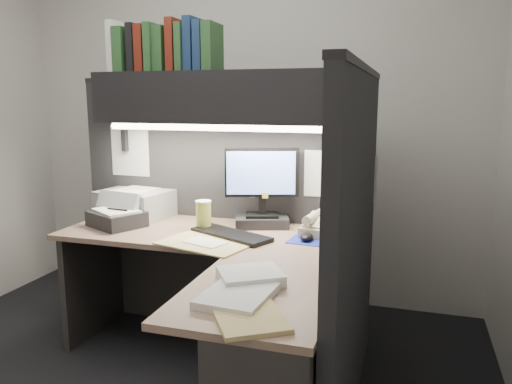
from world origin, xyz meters
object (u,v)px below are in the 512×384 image
(coffee_cup, at_px, (204,216))
(desk, at_px, (227,326))
(overhead_shelf, at_px, (222,98))
(notebook_stack, at_px, (117,219))
(keyboard, at_px, (231,235))
(telephone, at_px, (325,227))
(monitor, at_px, (262,196))
(printer, at_px, (137,203))

(coffee_cup, bearing_deg, desk, -58.34)
(overhead_shelf, relative_size, notebook_stack, 5.07)
(keyboard, bearing_deg, telephone, 44.89)
(desk, relative_size, monitor, 3.56)
(telephone, bearing_deg, coffee_cup, -163.63)
(monitor, height_order, notebook_stack, monitor)
(telephone, xyz_separation_m, coffee_cup, (-0.71, -0.09, 0.04))
(keyboard, bearing_deg, notebook_stack, -156.68)
(desk, xyz_separation_m, printer, (-0.93, 0.79, 0.37))
(overhead_shelf, distance_m, notebook_stack, 0.97)
(overhead_shelf, xyz_separation_m, telephone, (0.64, -0.07, -0.72))
(telephone, distance_m, notebook_stack, 1.25)
(coffee_cup, bearing_deg, keyboard, -25.23)
(desk, height_order, monitor, monitor)
(desk, xyz_separation_m, overhead_shelf, (-0.30, 0.75, 1.06))
(desk, relative_size, keyboard, 3.42)
(coffee_cup, distance_m, notebook_stack, 0.54)
(desk, xyz_separation_m, keyboard, (-0.16, 0.50, 0.30))
(printer, distance_m, notebook_stack, 0.28)
(desk, relative_size, overhead_shelf, 1.10)
(telephone, xyz_separation_m, printer, (-1.27, 0.11, 0.04))
(monitor, relative_size, keyboard, 0.96)
(desk, xyz_separation_m, monitor, (-0.06, 0.77, 0.48))
(monitor, height_order, coffee_cup, monitor)
(overhead_shelf, xyz_separation_m, keyboard, (0.14, -0.25, -0.76))
(keyboard, bearing_deg, printer, -176.08)
(desk, distance_m, monitor, 0.91)
(printer, bearing_deg, overhead_shelf, 6.37)
(overhead_shelf, bearing_deg, notebook_stack, -158.72)
(printer, relative_size, notebook_stack, 1.42)
(notebook_stack, bearing_deg, desk, -29.76)
(overhead_shelf, xyz_separation_m, notebook_stack, (-0.60, -0.24, -0.72))
(telephone, height_order, coffee_cup, coffee_cup)
(monitor, xyz_separation_m, keyboard, (-0.10, -0.27, -0.18))
(desk, relative_size, coffee_cup, 10.28)
(desk, distance_m, overhead_shelf, 1.33)
(overhead_shelf, distance_m, keyboard, 0.81)
(desk, relative_size, printer, 3.91)
(printer, bearing_deg, keyboard, -11.01)
(desk, xyz_separation_m, telephone, (0.34, 0.68, 0.33))
(desk, relative_size, notebook_stack, 5.56)
(monitor, distance_m, telephone, 0.43)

